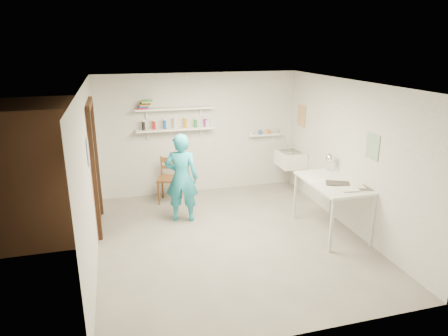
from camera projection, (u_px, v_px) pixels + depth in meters
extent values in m
cube|color=slate|center=(231.00, 240.00, 6.27)|extent=(4.00, 4.50, 0.02)
cube|color=silver|center=(232.00, 83.00, 5.54)|extent=(4.00, 4.50, 0.02)
cube|color=silver|center=(199.00, 134.00, 7.99)|extent=(4.00, 0.02, 2.40)
cube|color=silver|center=(297.00, 234.00, 3.83)|extent=(4.00, 0.02, 2.40)
cube|color=silver|center=(89.00, 178.00, 5.40)|extent=(0.02, 4.50, 2.40)
cube|color=silver|center=(351.00, 156.00, 6.42)|extent=(0.02, 4.50, 2.40)
cube|color=black|center=(95.00, 169.00, 6.43)|extent=(0.02, 0.90, 2.00)
cube|color=brown|center=(47.00, 170.00, 6.24)|extent=(1.40, 1.50, 2.10)
cube|color=brown|center=(89.00, 104.00, 6.12)|extent=(0.06, 1.05, 0.10)
cube|color=brown|center=(95.00, 179.00, 5.98)|extent=(0.06, 0.10, 2.00)
cube|color=brown|center=(97.00, 161.00, 6.90)|extent=(0.06, 0.10, 2.00)
cube|color=white|center=(175.00, 129.00, 7.69)|extent=(1.50, 0.22, 0.03)
cube|color=white|center=(175.00, 108.00, 7.57)|extent=(1.50, 0.22, 0.03)
cube|color=white|center=(264.00, 135.00, 8.27)|extent=(0.70, 0.14, 0.03)
cube|color=#334C7F|center=(88.00, 152.00, 5.35)|extent=(0.01, 0.28, 0.36)
cube|color=#995933|center=(301.00, 116.00, 7.96)|extent=(0.01, 0.34, 0.42)
cube|color=#3F724C|center=(373.00, 147.00, 5.82)|extent=(0.01, 0.30, 0.38)
cube|color=white|center=(290.00, 159.00, 8.06)|extent=(0.48, 0.60, 0.30)
imported|color=teal|center=(182.00, 178.00, 6.72)|extent=(0.64, 0.52, 1.54)
cylinder|color=beige|center=(175.00, 160.00, 6.82)|extent=(0.27, 0.12, 0.28)
cube|color=brown|center=(170.00, 179.00, 7.61)|extent=(0.54, 0.53, 0.93)
cube|color=silver|center=(332.00, 207.00, 6.41)|extent=(0.78, 1.30, 0.86)
sphere|color=silver|center=(330.00, 158.00, 6.74)|extent=(0.16, 0.16, 0.16)
cylinder|color=black|center=(143.00, 126.00, 7.51)|extent=(0.06, 0.06, 0.17)
cylinder|color=red|center=(154.00, 125.00, 7.56)|extent=(0.06, 0.06, 0.17)
cylinder|color=blue|center=(165.00, 125.00, 7.61)|extent=(0.06, 0.06, 0.17)
cylinder|color=white|center=(175.00, 124.00, 7.66)|extent=(0.06, 0.06, 0.17)
cylinder|color=orange|center=(185.00, 124.00, 7.72)|extent=(0.06, 0.06, 0.17)
cylinder|color=#268C3F|center=(196.00, 123.00, 7.77)|extent=(0.06, 0.06, 0.17)
cylinder|color=#8C268C|center=(206.00, 122.00, 7.82)|extent=(0.06, 0.06, 0.17)
cube|color=red|center=(142.00, 108.00, 7.41)|extent=(0.18, 0.14, 0.03)
cube|color=#1933A5|center=(143.00, 107.00, 7.41)|extent=(0.18, 0.14, 0.03)
cube|color=orange|center=(144.00, 105.00, 7.41)|extent=(0.18, 0.14, 0.03)
cube|color=black|center=(145.00, 104.00, 7.40)|extent=(0.18, 0.14, 0.03)
cube|color=yellow|center=(146.00, 102.00, 7.40)|extent=(0.18, 0.14, 0.03)
cube|color=#338C4C|center=(147.00, 101.00, 7.40)|extent=(0.18, 0.14, 0.03)
cylinder|color=silver|center=(255.00, 132.00, 8.20)|extent=(0.07, 0.07, 0.09)
cylinder|color=#335999|center=(261.00, 132.00, 8.23)|extent=(0.07, 0.07, 0.09)
cylinder|color=orange|center=(267.00, 132.00, 8.27)|extent=(0.07, 0.07, 0.09)
cylinder|color=#999999|center=(273.00, 131.00, 8.30)|extent=(0.07, 0.07, 0.09)
cube|color=silver|center=(334.00, 181.00, 6.28)|extent=(0.30, 0.22, 0.00)
cube|color=#4C4742|center=(334.00, 181.00, 6.27)|extent=(0.30, 0.22, 0.00)
cube|color=beige|center=(334.00, 181.00, 6.27)|extent=(0.30, 0.22, 0.00)
cube|color=#383330|center=(334.00, 180.00, 6.27)|extent=(0.30, 0.22, 0.00)
cube|color=silver|center=(334.00, 180.00, 6.27)|extent=(0.30, 0.22, 0.00)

